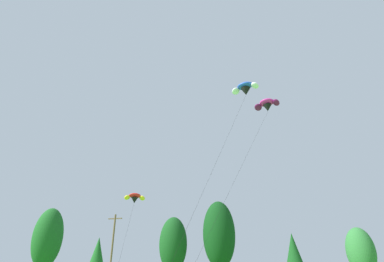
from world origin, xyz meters
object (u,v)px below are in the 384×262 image
utility_pole (112,250)px  parafoil_kite_high_red_yellow (135,198)px  parafoil_kite_far_magenta (267,105)px  parafoil_kite_mid_blue_white (245,89)px

utility_pole → parafoil_kite_high_red_yellow: 7.78m
utility_pole → parafoil_kite_high_red_yellow: bearing=8.1°
parafoil_kite_high_red_yellow → parafoil_kite_far_magenta: bearing=-13.5°
parafoil_kite_mid_blue_white → parafoil_kite_high_red_yellow: bearing=145.8°
utility_pole → parafoil_kite_mid_blue_white: 29.14m
parafoil_kite_far_magenta → utility_pole: bearing=168.9°
utility_pole → parafoil_kite_mid_blue_white: (21.20, -12.19, 15.84)m
utility_pole → parafoil_kite_high_red_yellow: (2.69, 0.38, 7.30)m
utility_pole → parafoil_kite_far_magenta: bearing=-11.1°
utility_pole → parafoil_kite_far_magenta: (23.46, -4.62, 17.59)m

